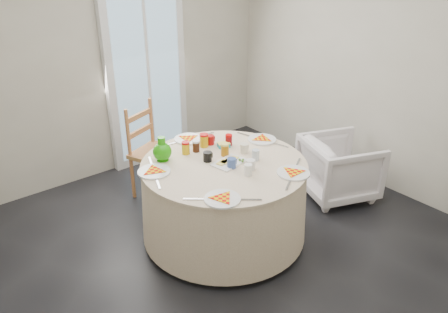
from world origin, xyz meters
TOP-DOWN VIEW (x-y plane):
  - floor at (0.00, 0.00)m, footprint 4.00×4.00m
  - wall_back at (0.00, 2.00)m, footprint 4.00×0.02m
  - wall_right at (2.00, 0.00)m, footprint 0.02×4.00m
  - glass_door at (0.40, 1.95)m, footprint 1.00×0.08m
  - table at (0.07, 0.16)m, footprint 1.44×1.44m
  - wooden_chair at (0.01, 1.18)m, footprint 0.57×0.55m
  - armchair at (1.45, -0.04)m, footprint 0.84×0.87m
  - place_settings at (0.07, 0.16)m, footprint 1.79×1.79m
  - jar_cluster at (0.12, 0.46)m, footprint 0.49×0.29m
  - butter_tub at (0.27, 0.40)m, footprint 0.13×0.11m
  - green_pitcher at (-0.30, 0.53)m, footprint 0.19×0.19m
  - cheese_platter at (0.10, 0.13)m, footprint 0.32×0.24m
  - mugs_glasses at (0.16, 0.15)m, footprint 0.58×0.58m

SIDE VIEW (x-z plane):
  - floor at x=0.00m, z-range 0.00..0.00m
  - table at x=0.07m, z-range 0.01..0.74m
  - armchair at x=1.45m, z-range 0.04..0.74m
  - wooden_chair at x=0.01m, z-range -0.02..0.96m
  - place_settings at x=0.07m, z-range 0.76..0.78m
  - cheese_platter at x=0.10m, z-range 0.75..0.79m
  - butter_tub at x=0.27m, z-range 0.76..0.81m
  - mugs_glasses at x=0.16m, z-range 0.76..0.86m
  - jar_cluster at x=0.12m, z-range 0.75..0.89m
  - green_pitcher at x=-0.30m, z-range 0.77..0.97m
  - glass_door at x=0.40m, z-range 0.00..2.10m
  - wall_back at x=0.00m, z-range 0.00..2.60m
  - wall_right at x=2.00m, z-range 0.00..2.60m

